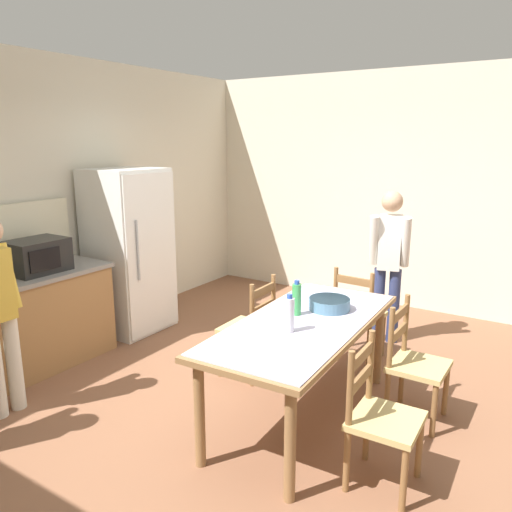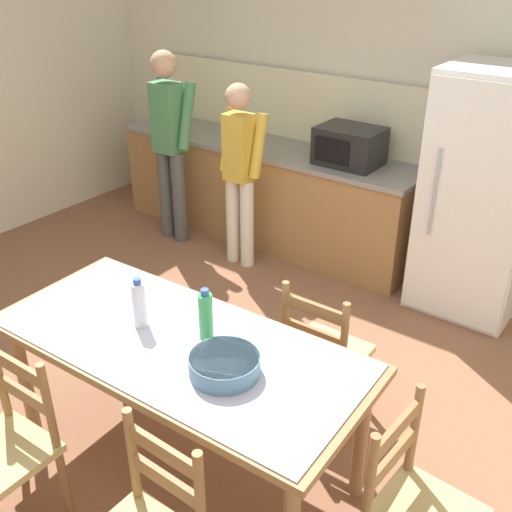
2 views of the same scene
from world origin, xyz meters
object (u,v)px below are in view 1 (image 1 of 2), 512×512
(bottle_near_centre, at_px, (289,314))
(chair_side_near_right, at_px, (414,363))
(chair_side_far_right, at_px, (250,328))
(bottle_off_centre, at_px, (297,299))
(person_by_table, at_px, (389,259))
(chair_head_end, at_px, (358,315))
(refrigerator, at_px, (129,251))
(serving_bowl, at_px, (329,303))
(microwave, at_px, (37,256))
(dining_table, at_px, (303,332))
(chair_side_near_left, at_px, (380,417))

(bottle_near_centre, xyz_separation_m, chair_side_near_right, (0.69, -0.69, -0.47))
(chair_side_far_right, height_order, chair_side_near_right, same)
(bottle_off_centre, relative_size, person_by_table, 0.17)
(chair_head_end, bearing_deg, refrigerator, 17.35)
(serving_bowl, height_order, chair_side_far_right, chair_side_far_right)
(refrigerator, relative_size, microwave, 3.55)
(dining_table, relative_size, bottle_near_centre, 7.16)
(bottle_off_centre, height_order, person_by_table, person_by_table)
(microwave, bearing_deg, chair_side_near_right, -74.11)
(microwave, height_order, dining_table, microwave)
(bottle_near_centre, distance_m, chair_side_near_right, 1.08)
(dining_table, relative_size, person_by_table, 1.22)
(microwave, distance_m, person_by_table, 3.38)
(serving_bowl, xyz_separation_m, chair_head_end, (0.91, 0.10, -0.39))
(serving_bowl, distance_m, chair_side_near_right, 0.77)
(microwave, height_order, serving_bowl, microwave)
(chair_head_end, distance_m, person_by_table, 0.71)
(bottle_off_centre, relative_size, chair_side_near_right, 0.30)
(chair_side_near_left, bearing_deg, person_by_table, 15.86)
(refrigerator, xyz_separation_m, microwave, (-1.09, 0.02, 0.16))
(dining_table, relative_size, bottle_off_centre, 7.16)
(chair_side_far_right, distance_m, person_by_table, 1.65)
(refrigerator, xyz_separation_m, serving_bowl, (-0.31, -2.52, -0.05))
(microwave, relative_size, chair_side_near_right, 0.55)
(serving_bowl, height_order, chair_head_end, chair_head_end)
(microwave, height_order, chair_head_end, microwave)
(chair_side_near_right, bearing_deg, chair_side_near_left, -177.37)
(chair_head_end, relative_size, chair_side_far_right, 1.00)
(chair_side_near_right, bearing_deg, microwave, 106.33)
(serving_bowl, height_order, chair_side_near_left, chair_side_near_left)
(dining_table, xyz_separation_m, bottle_off_centre, (0.09, 0.11, 0.21))
(chair_side_near_right, xyz_separation_m, person_by_table, (1.34, 0.66, 0.45))
(microwave, distance_m, chair_side_near_right, 3.37)
(serving_bowl, relative_size, chair_side_near_left, 0.35)
(chair_side_near_left, relative_size, person_by_table, 0.58)
(chair_side_near_right, relative_size, chair_side_near_left, 1.00)
(serving_bowl, bearing_deg, chair_head_end, 6.40)
(bottle_off_centre, bearing_deg, serving_bowl, -33.24)
(bottle_near_centre, distance_m, chair_head_end, 1.55)
(microwave, distance_m, dining_table, 2.55)
(bottle_off_centre, bearing_deg, dining_table, -129.79)
(dining_table, xyz_separation_m, chair_side_near_right, (0.46, -0.70, -0.25))
(dining_table, relative_size, chair_side_far_right, 2.12)
(refrigerator, xyz_separation_m, bottle_near_centre, (-0.88, -2.48, 0.02))
(refrigerator, relative_size, dining_table, 0.92)
(dining_table, bearing_deg, bottle_near_centre, -177.81)
(bottle_near_centre, xyz_separation_m, serving_bowl, (0.57, -0.04, -0.07))
(chair_side_near_right, distance_m, person_by_table, 1.55)
(serving_bowl, distance_m, chair_head_end, 0.99)
(bottle_near_centre, height_order, chair_side_near_left, bottle_near_centre)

